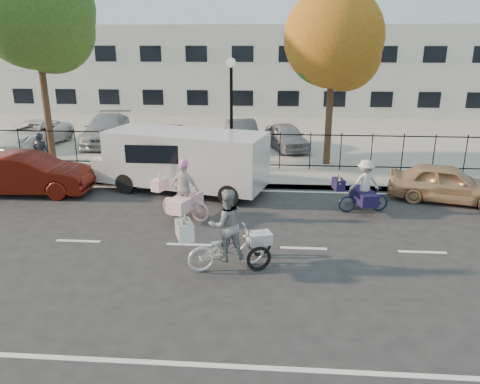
# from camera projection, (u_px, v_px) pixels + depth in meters

# --- Properties ---
(ground) EXTENTS (120.00, 120.00, 0.00)m
(ground) POSITION_uv_depth(u_px,v_px,m) (189.00, 245.00, 12.30)
(ground) COLOR #333334
(road_markings) EXTENTS (60.00, 9.52, 0.01)m
(road_markings) POSITION_uv_depth(u_px,v_px,m) (189.00, 245.00, 12.30)
(road_markings) COLOR silver
(road_markings) RESTS_ON ground
(curb) EXTENTS (60.00, 0.10, 0.15)m
(curb) POSITION_uv_depth(u_px,v_px,m) (214.00, 185.00, 17.06)
(curb) COLOR #A8A399
(curb) RESTS_ON ground
(sidewalk) EXTENTS (60.00, 2.20, 0.15)m
(sidewalk) POSITION_uv_depth(u_px,v_px,m) (217.00, 177.00, 18.05)
(sidewalk) COLOR #A8A399
(sidewalk) RESTS_ON ground
(parking_lot) EXTENTS (60.00, 15.60, 0.15)m
(parking_lot) POSITION_uv_depth(u_px,v_px,m) (236.00, 133.00, 26.48)
(parking_lot) COLOR #A8A399
(parking_lot) RESTS_ON ground
(iron_fence) EXTENTS (58.00, 0.06, 1.50)m
(iron_fence) POSITION_uv_depth(u_px,v_px,m) (220.00, 149.00, 18.83)
(iron_fence) COLOR black
(iron_fence) RESTS_ON sidewalk
(building) EXTENTS (34.00, 10.00, 6.00)m
(building) POSITION_uv_depth(u_px,v_px,m) (247.00, 68.00, 35.03)
(building) COLOR silver
(building) RESTS_ON ground
(lamppost) EXTENTS (0.36, 0.36, 4.33)m
(lamppost) POSITION_uv_depth(u_px,v_px,m) (231.00, 95.00, 17.73)
(lamppost) COLOR black
(lamppost) RESTS_ON sidewalk
(street_sign) EXTENTS (0.85, 0.06, 1.80)m
(street_sign) POSITION_uv_depth(u_px,v_px,m) (172.00, 138.00, 18.43)
(street_sign) COLOR black
(street_sign) RESTS_ON sidewalk
(zebra_trike) EXTENTS (2.25, 1.53, 1.95)m
(zebra_trike) POSITION_uv_depth(u_px,v_px,m) (227.00, 238.00, 10.84)
(zebra_trike) COLOR silver
(zebra_trike) RESTS_ON ground
(unicorn_bike) EXTENTS (1.88, 1.37, 1.87)m
(unicorn_bike) POSITION_uv_depth(u_px,v_px,m) (184.00, 197.00, 13.84)
(unicorn_bike) COLOR beige
(unicorn_bike) RESTS_ON ground
(bull_bike) EXTENTS (1.84, 1.28, 1.67)m
(bull_bike) POSITION_uv_depth(u_px,v_px,m) (363.00, 191.00, 14.45)
(bull_bike) COLOR #0F1933
(bull_bike) RESTS_ON ground
(white_van) EXTENTS (6.39, 3.37, 2.13)m
(white_van) POSITION_uv_depth(u_px,v_px,m) (183.00, 159.00, 16.24)
(white_van) COLOR white
(white_van) RESTS_ON ground
(red_sedan) EXTENTS (4.38, 1.63, 1.43)m
(red_sedan) POSITION_uv_depth(u_px,v_px,m) (29.00, 174.00, 16.12)
(red_sedan) COLOR #4F1009
(red_sedan) RESTS_ON ground
(gold_sedan) EXTENTS (3.90, 2.37, 1.24)m
(gold_sedan) POSITION_uv_depth(u_px,v_px,m) (446.00, 183.00, 15.41)
(gold_sedan) COLOR tan
(gold_sedan) RESTS_ON ground
(pedestrian) EXTENTS (0.60, 0.40, 1.63)m
(pedestrian) POSITION_uv_depth(u_px,v_px,m) (41.00, 154.00, 17.90)
(pedestrian) COLOR black
(pedestrian) RESTS_ON sidewalk
(lot_car_a) EXTENTS (2.45, 4.91, 1.37)m
(lot_car_a) POSITION_uv_depth(u_px,v_px,m) (107.00, 129.00, 23.30)
(lot_car_a) COLOR #A3A6AB
(lot_car_a) RESTS_ON parking_lot
(lot_car_b) EXTENTS (2.57, 4.61, 1.22)m
(lot_car_b) POSITION_uv_depth(u_px,v_px,m) (33.00, 134.00, 22.57)
(lot_car_b) COLOR white
(lot_car_b) RESTS_ON parking_lot
(lot_car_c) EXTENTS (2.10, 4.02, 1.26)m
(lot_car_c) POSITION_uv_depth(u_px,v_px,m) (242.00, 134.00, 22.51)
(lot_car_c) COLOR #45484C
(lot_car_c) RESTS_ON parking_lot
(lot_car_d) EXTENTS (2.39, 3.75, 1.19)m
(lot_car_d) POSITION_uv_depth(u_px,v_px,m) (286.00, 137.00, 22.08)
(lot_car_d) COLOR #9E9FA6
(lot_car_d) RESTS_ON parking_lot
(tree_west) EXTENTS (4.70, 4.70, 8.62)m
(tree_west) POSITION_uv_depth(u_px,v_px,m) (39.00, 15.00, 18.39)
(tree_west) COLOR #442D1D
(tree_west) RESTS_ON ground
(tree_mid) EXTENTS (3.89, 3.89, 7.13)m
(tree_mid) POSITION_uv_depth(u_px,v_px,m) (337.00, 43.00, 18.22)
(tree_mid) COLOR #442D1D
(tree_mid) RESTS_ON ground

